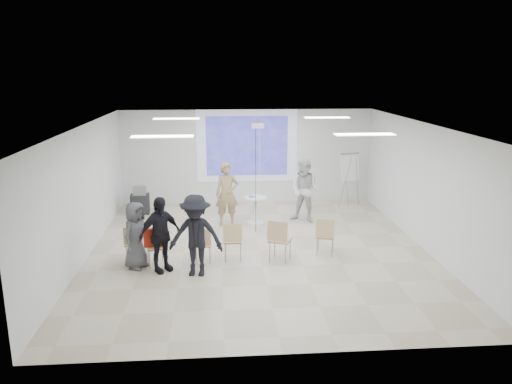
{
  "coord_description": "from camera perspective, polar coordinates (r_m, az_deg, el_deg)",
  "views": [
    {
      "loc": [
        -0.94,
        -11.25,
        4.25
      ],
      "look_at": [
        0.0,
        0.8,
        1.25
      ],
      "focal_mm": 35.0,
      "sensor_mm": 36.0,
      "label": 1
    }
  ],
  "objects": [
    {
      "name": "chair_right_far",
      "position": [
        11.7,
        7.92,
        -4.73
      ],
      "size": [
        0.53,
        0.55,
        0.9
      ],
      "rotation": [
        0.0,
        0.0,
        -0.29
      ],
      "color": "tan",
      "rests_on": "floor"
    },
    {
      "name": "chair_far_left",
      "position": [
        11.51,
        -13.79,
        -5.46
      ],
      "size": [
        0.4,
        0.44,
        0.86
      ],
      "rotation": [
        0.0,
        0.0,
        0.01
      ],
      "color": "tan",
      "rests_on": "floor"
    },
    {
      "name": "audience_left",
      "position": [
        10.77,
        -10.94,
        -4.19
      ],
      "size": [
        1.28,
        1.18,
        1.89
      ],
      "primitive_type": "imported",
      "rotation": [
        0.0,
        0.0,
        0.64
      ],
      "color": "black",
      "rests_on": "floor"
    },
    {
      "name": "laptop",
      "position": [
        11.34,
        -6.09,
        -5.79
      ],
      "size": [
        0.3,
        0.22,
        0.02
      ],
      "primitive_type": "imported",
      "rotation": [
        0.0,
        0.0,
        3.13
      ],
      "color": "black",
      "rests_on": "chair_left_inner"
    },
    {
      "name": "av_cart",
      "position": [
        15.35,
        -13.11,
        -1.03
      ],
      "size": [
        0.59,
        0.49,
        0.83
      ],
      "rotation": [
        0.0,
        0.0,
        0.09
      ],
      "color": "black",
      "rests_on": "floor"
    },
    {
      "name": "chair_right_inner",
      "position": [
        11.2,
        2.65,
        -5.19
      ],
      "size": [
        0.62,
        0.64,
        0.99
      ],
      "rotation": [
        0.0,
        0.0,
        -0.42
      ],
      "color": "tan",
      "rests_on": "floor"
    },
    {
      "name": "fluor_panel_sw",
      "position": [
        9.89,
        -10.64,
        6.26
      ],
      "size": [
        1.2,
        0.3,
        0.02
      ],
      "primitive_type": "cube",
      "color": "white",
      "rests_on": "ceiling"
    },
    {
      "name": "fluor_panel_ne",
      "position": [
        13.63,
        8.1,
        8.42
      ],
      "size": [
        1.2,
        0.3,
        0.02
      ],
      "primitive_type": "cube",
      "color": "white",
      "rests_on": "ceiling"
    },
    {
      "name": "player_right",
      "position": [
        14.09,
        5.64,
        0.58
      ],
      "size": [
        1.23,
        1.15,
        2.02
      ],
      "primitive_type": "imported",
      "rotation": [
        0.0,
        0.0,
        -0.5
      ],
      "color": "silver",
      "rests_on": "floor"
    },
    {
      "name": "flipchart_easel",
      "position": [
        15.79,
        10.69,
        2.8
      ],
      "size": [
        0.72,
        0.56,
        1.72
      ],
      "rotation": [
        0.0,
        0.0,
        0.29
      ],
      "color": "gray",
      "rests_on": "floor"
    },
    {
      "name": "ceiling",
      "position": [
        11.35,
        0.32,
        7.87
      ],
      "size": [
        8.0,
        9.0,
        0.1
      ],
      "primitive_type": "cube",
      "color": "white",
      "rests_on": "wall_back"
    },
    {
      "name": "pedestal_table",
      "position": [
        13.94,
        -0.08,
        -1.91
      ],
      "size": [
        0.77,
        0.77,
        0.8
      ],
      "rotation": [
        0.0,
        0.0,
        0.23
      ],
      "color": "white",
      "rests_on": "floor"
    },
    {
      "name": "audience_mid",
      "position": [
        10.44,
        -6.92,
        -4.36
      ],
      "size": [
        1.38,
        0.9,
        1.98
      ],
      "primitive_type": "imported",
      "rotation": [
        0.0,
        0.0,
        -0.17
      ],
      "color": "black",
      "rests_on": "floor"
    },
    {
      "name": "controller_left",
      "position": [
        13.91,
        -2.63,
        1.76
      ],
      "size": [
        0.05,
        0.12,
        0.04
      ],
      "primitive_type": "cube",
      "rotation": [
        0.0,
        0.0,
        0.09
      ],
      "color": "silver",
      "rests_on": "player_left"
    },
    {
      "name": "fluor_panel_nw",
      "position": [
        13.36,
        -9.08,
        8.27
      ],
      "size": [
        1.2,
        0.3,
        0.02
      ],
      "primitive_type": "cube",
      "color": "white",
      "rests_on": "ceiling"
    },
    {
      "name": "chair_center",
      "position": [
        11.28,
        -2.66,
        -5.3
      ],
      "size": [
        0.44,
        0.47,
        0.91
      ],
      "rotation": [
        0.0,
        0.0,
        -0.04
      ],
      "color": "tan",
      "rests_on": "floor"
    },
    {
      "name": "wall_left",
      "position": [
        11.99,
        -19.36,
        -0.12
      ],
      "size": [
        0.1,
        9.0,
        3.0
      ],
      "primitive_type": "cube",
      "color": "silver",
      "rests_on": "floor"
    },
    {
      "name": "controller_right",
      "position": [
        14.22,
        4.79,
        2.18
      ],
      "size": [
        0.1,
        0.13,
        0.04
      ],
      "primitive_type": "cube",
      "rotation": [
        0.0,
        0.0,
        -0.5
      ],
      "color": "silver",
      "rests_on": "player_right"
    },
    {
      "name": "fluor_panel_se",
      "position": [
        10.26,
        12.3,
        6.45
      ],
      "size": [
        1.2,
        0.3,
        0.02
      ],
      "primitive_type": "cube",
      "color": "white",
      "rests_on": "ceiling"
    },
    {
      "name": "wall_back",
      "position": [
        16.07,
        -1.04,
        4.09
      ],
      "size": [
        8.0,
        0.1,
        3.0
      ],
      "primitive_type": "cube",
      "color": "silver",
      "rests_on": "floor"
    },
    {
      "name": "floor",
      "position": [
        12.08,
        0.3,
        -6.91
      ],
      "size": [
        8.0,
        9.0,
        0.1
      ],
      "primitive_type": "cube",
      "color": "beige",
      "rests_on": "ground"
    },
    {
      "name": "ceiling_projector",
      "position": [
        12.88,
        0.2,
        6.98
      ],
      "size": [
        0.3,
        0.25,
        3.0
      ],
      "color": "white",
      "rests_on": "ceiling"
    },
    {
      "name": "wall_right",
      "position": [
        12.61,
        18.97,
        0.57
      ],
      "size": [
        0.1,
        9.0,
        3.0
      ],
      "primitive_type": "cube",
      "color": "silver",
      "rests_on": "floor"
    },
    {
      "name": "projection_halo",
      "position": [
        15.95,
        -1.03,
        5.28
      ],
      "size": [
        3.2,
        0.01,
        2.3
      ],
      "primitive_type": "cube",
      "color": "silver",
      "rests_on": "wall_back"
    },
    {
      "name": "projection_image",
      "position": [
        15.93,
        -1.03,
        5.28
      ],
      "size": [
        2.6,
        0.01,
        1.9
      ],
      "primitive_type": "cube",
      "color": "#2F30A3",
      "rests_on": "wall_back"
    },
    {
      "name": "chair_left_inner",
      "position": [
        11.24,
        -6.12,
        -5.73
      ],
      "size": [
        0.39,
        0.42,
        0.82
      ],
      "rotation": [
        0.0,
        0.0,
        -0.01
      ],
      "color": "tan",
      "rests_on": "floor"
    },
    {
      "name": "audience_outer",
      "position": [
        11.11,
        -13.59,
        -4.39
      ],
      "size": [
        0.87,
        0.97,
        1.67
      ],
      "primitive_type": "imported",
      "rotation": [
        0.0,
        0.0,
        1.04
      ],
      "color": "#515055",
      "rests_on": "floor"
    },
    {
      "name": "red_jacket",
      "position": [
        10.98,
        -11.61,
        -5.12
      ],
      "size": [
        0.43,
        0.19,
        0.4
      ],
      "primitive_type": "cube",
      "rotation": [
        0.0,
        0.0,
        0.24
      ],
      "color": "#A02313",
      "rests_on": "chair_left_mid"
    },
    {
      "name": "chair_left_mid",
      "position": [
        11.19,
        -11.37,
        -5.95
      ],
      "size": [
        0.48,
        0.5,
        0.84
      ],
      "rotation": [
        0.0,
        0.0,
        0.24
      ],
      "color": "tan",
      "rests_on": "floor"
    },
    {
      "name": "player_left",
      "position": [
        13.73,
        -3.34,
        0.23
      ],
      "size": [
        0.77,
        0.56,
        2.0
      ],
      "primitive_type": "imported",
      "rotation": [
        0.0,
        0.0,
        0.09
      ],
      "color": "tan",
      "rests_on": "floor"
    }
  ]
}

